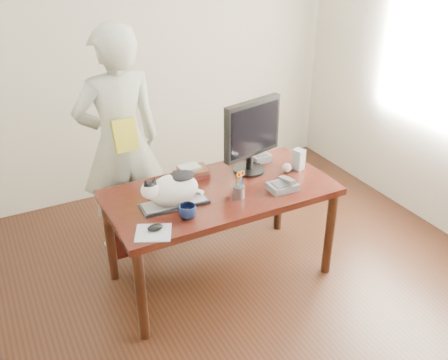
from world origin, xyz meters
The scene contains 16 objects.
room centered at (0.00, 0.00, 1.35)m, with size 4.50×4.50×4.50m.
desk centered at (0.00, 0.68, 0.60)m, with size 1.60×0.80×0.75m.
keyboard centered at (-0.37, 0.55, 0.76)m, with size 0.46×0.19×0.03m.
cat centered at (-0.39, 0.55, 0.88)m, with size 0.44×0.23×0.25m.
monitor centered at (0.33, 0.74, 1.07)m, with size 0.49×0.29×0.56m.
pen_cup centered at (0.06, 0.44, 0.81)m, with size 0.09×0.09×0.20m.
mousepad centered at (-0.61, 0.31, 0.75)m, with size 0.28×0.27×0.00m.
mouse centered at (-0.59, 0.33, 0.77)m, with size 0.11×0.10×0.04m.
coffee_mug centered at (-0.36, 0.37, 0.80)m, with size 0.12×0.12×0.09m, color black.
phone centered at (0.39, 0.40, 0.78)m, with size 0.20×0.17×0.09m.
speaker centered at (0.67, 0.62, 0.83)m, with size 0.09×0.10×0.16m.
baseball centered at (0.56, 0.61, 0.79)m, with size 0.07×0.07×0.07m.
book_stack centered at (-0.10, 0.88, 0.79)m, with size 0.24×0.19×0.09m.
calculator centered at (0.49, 0.90, 0.78)m, with size 0.15×0.20×0.06m.
person centered at (-0.49, 1.33, 0.91)m, with size 0.67×0.44×1.83m, color silver.
held_book centered at (-0.49, 1.16, 1.05)m, with size 0.18×0.11×0.24m.
Camera 1 is at (-1.40, -2.12, 2.47)m, focal length 40.00 mm.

